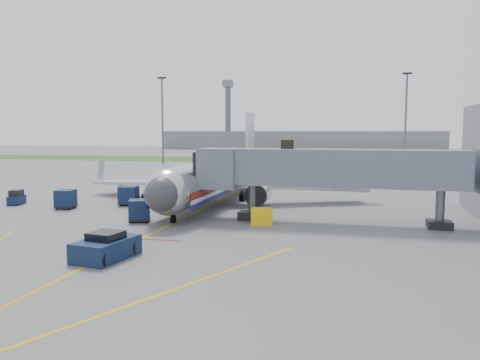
% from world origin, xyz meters
% --- Properties ---
extents(ground, '(400.00, 400.00, 0.00)m').
position_xyz_m(ground, '(0.00, 0.00, 0.00)').
color(ground, '#565659').
rests_on(ground, ground).
extents(grass_strip, '(300.00, 25.00, 0.01)m').
position_xyz_m(grass_strip, '(0.00, 90.00, 0.01)').
color(grass_strip, '#2D4C1E').
rests_on(grass_strip, ground).
extents(apron_markings, '(21.52, 50.00, 0.01)m').
position_xyz_m(apron_markings, '(0.00, -7.40, 0.00)').
color(apron_markings, gold).
rests_on(apron_markings, ground).
extents(airliner, '(32.10, 35.67, 10.25)m').
position_xyz_m(airliner, '(0.00, 15.25, 2.65)').
color(airliner, silver).
rests_on(airliner, ground).
extents(jet_bridge, '(25.30, 4.00, 6.90)m').
position_xyz_m(jet_bridge, '(12.86, 5.00, 4.47)').
color(jet_bridge, slate).
rests_on(jet_bridge, ground).
extents(light_mast_left, '(2.00, 0.44, 20.40)m').
position_xyz_m(light_mast_left, '(-30.00, 70.00, 10.78)').
color(light_mast_left, '#595B60').
rests_on(light_mast_left, ground).
extents(light_mast_right, '(2.00, 0.44, 20.40)m').
position_xyz_m(light_mast_right, '(25.00, 75.00, 10.78)').
color(light_mast_right, '#595B60').
rests_on(light_mast_right, ground).
extents(distant_terminal, '(120.00, 14.00, 8.00)m').
position_xyz_m(distant_terminal, '(-10.00, 170.00, 4.00)').
color(distant_terminal, slate).
rests_on(distant_terminal, ground).
extents(control_tower, '(4.00, 4.00, 30.00)m').
position_xyz_m(control_tower, '(-40.00, 165.00, 17.33)').
color(control_tower, '#595B60').
rests_on(control_tower, ground).
extents(pushback_tug, '(2.93, 4.21, 1.62)m').
position_xyz_m(pushback_tug, '(0.30, -9.24, 0.68)').
color(pushback_tug, '#0B1C34').
rests_on(pushback_tug, ground).
extents(baggage_tug, '(1.66, 2.39, 1.52)m').
position_xyz_m(baggage_tug, '(-19.60, 7.47, 0.67)').
color(baggage_tug, '#0B1C34').
rests_on(baggage_tug, ground).
extents(baggage_cart_a, '(2.21, 2.21, 1.84)m').
position_xyz_m(baggage_cart_a, '(-3.00, 1.92, 0.94)').
color(baggage_cart_a, '#0B1C34').
rests_on(baggage_cart_a, ground).
extents(baggage_cart_b, '(2.11, 2.11, 1.95)m').
position_xyz_m(baggage_cart_b, '(-8.02, 9.79, 1.00)').
color(baggage_cart_b, '#0B1C34').
rests_on(baggage_cart_b, ground).
extents(baggage_cart_c, '(1.94, 1.94, 1.84)m').
position_xyz_m(baggage_cart_c, '(-13.05, 6.37, 0.94)').
color(baggage_cart_c, '#0B1C34').
rests_on(baggage_cart_c, ground).
extents(belt_loader, '(2.01, 4.85, 2.31)m').
position_xyz_m(belt_loader, '(-6.79, 13.32, 0.57)').
color(belt_loader, '#0B1C34').
rests_on(belt_loader, ground).
extents(ground_power_cart, '(1.87, 1.39, 1.37)m').
position_xyz_m(ground_power_cart, '(7.26, 3.00, 0.68)').
color(ground_power_cart, yellow).
rests_on(ground_power_cart, ground).
extents(ramp_worker, '(0.79, 0.71, 1.82)m').
position_xyz_m(ramp_worker, '(-12.80, 16.91, 0.91)').
color(ramp_worker, '#87D419').
rests_on(ramp_worker, ground).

